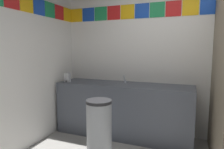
# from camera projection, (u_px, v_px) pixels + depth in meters

# --- Properties ---
(wall_back) EXTENTS (4.28, 0.09, 2.79)m
(wall_back) POSITION_uv_depth(u_px,v_px,m) (188.00, 52.00, 3.17)
(wall_back) COLOR white
(wall_back) RESTS_ON ground_plane
(vanity_counter) EXTENTS (2.22, 0.59, 0.88)m
(vanity_counter) POSITION_uv_depth(u_px,v_px,m) (123.00, 109.00, 3.33)
(vanity_counter) COLOR #4C515B
(vanity_counter) RESTS_ON ground_plane
(faucet_center) EXTENTS (0.04, 0.10, 0.14)m
(faucet_center) POSITION_uv_depth(u_px,v_px,m) (125.00, 80.00, 3.35)
(faucet_center) COLOR silver
(faucet_center) RESTS_ON vanity_counter
(soap_dispenser) EXTENTS (0.09, 0.09, 0.16)m
(soap_dispenser) POSITION_uv_depth(u_px,v_px,m) (67.00, 78.00, 3.45)
(soap_dispenser) COLOR #B7BABF
(soap_dispenser) RESTS_ON vanity_counter
(trash_bin) EXTENTS (0.34, 0.34, 0.78)m
(trash_bin) POSITION_uv_depth(u_px,v_px,m) (99.00, 128.00, 2.67)
(trash_bin) COLOR #999EA3
(trash_bin) RESTS_ON ground_plane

